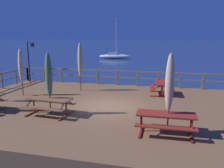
# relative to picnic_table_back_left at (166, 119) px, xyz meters

# --- Properties ---
(ground_plane) EXTENTS (600.00, 600.00, 0.00)m
(ground_plane) POSITION_rel_picnic_table_back_left_xyz_m (-2.96, 2.86, -1.26)
(ground_plane) COLOR navy
(wooden_deck) EXTENTS (16.71, 10.96, 0.70)m
(wooden_deck) POSITION_rel_picnic_table_back_left_xyz_m (-2.96, 2.86, -0.91)
(wooden_deck) COLOR brown
(wooden_deck) RESTS_ON ground
(railing_waterside_far) EXTENTS (16.51, 0.10, 1.09)m
(railing_waterside_far) POSITION_rel_picnic_table_back_left_xyz_m (-2.96, 8.18, 0.17)
(railing_waterside_far) COLOR brown
(railing_waterside_far) RESTS_ON wooden_deck
(picnic_table_back_left) EXTENTS (2.17, 1.44, 0.78)m
(picnic_table_back_left) POSITION_rel_picnic_table_back_left_xyz_m (0.00, 0.00, 0.00)
(picnic_table_back_left) COLOR maroon
(picnic_table_back_left) RESTS_ON wooden_deck
(picnic_table_back_right) EXTENTS (2.16, 1.54, 0.78)m
(picnic_table_back_right) POSITION_rel_picnic_table_back_left_xyz_m (-5.24, 0.93, -0.00)
(picnic_table_back_right) COLOR brown
(picnic_table_back_right) RESTS_ON wooden_deck
(picnic_table_mid_centre) EXTENTS (1.54, 1.73, 0.78)m
(picnic_table_mid_centre) POSITION_rel_picnic_table_back_left_xyz_m (-0.35, 6.03, -0.02)
(picnic_table_mid_centre) COLOR maroon
(picnic_table_mid_centre) RESTS_ON wooden_deck
(patio_umbrella_tall_back_left) EXTENTS (0.32, 0.32, 2.98)m
(patio_umbrella_tall_back_left) POSITION_rel_picnic_table_back_left_xyz_m (0.07, 0.07, 1.33)
(patio_umbrella_tall_back_left) COLOR #4C3828
(patio_umbrella_tall_back_left) RESTS_ON wooden_deck
(patio_umbrella_tall_mid_left) EXTENTS (0.32, 0.32, 2.86)m
(patio_umbrella_tall_mid_left) POSITION_rel_picnic_table_back_left_xyz_m (-5.24, 1.00, 1.25)
(patio_umbrella_tall_mid_left) COLOR #4C3828
(patio_umbrella_tall_mid_left) RESTS_ON wooden_deck
(patio_umbrella_tall_mid_right) EXTENTS (0.32, 0.32, 3.13)m
(patio_umbrella_tall_mid_right) POSITION_rel_picnic_table_back_left_xyz_m (-5.65, 5.89, 1.42)
(patio_umbrella_tall_mid_right) COLOR #4C3828
(patio_umbrella_tall_mid_right) RESTS_ON wooden_deck
(patio_umbrella_tall_back_right) EXTENTS (0.32, 0.32, 2.84)m
(patio_umbrella_tall_back_right) POSITION_rel_picnic_table_back_left_xyz_m (-8.63, 3.82, 1.24)
(patio_umbrella_tall_back_right) COLOR #4C3828
(patio_umbrella_tall_back_right) RESTS_ON wooden_deck
(lamp_post_hooked) EXTENTS (0.67, 0.32, 3.20)m
(lamp_post_hooked) POSITION_rel_picnic_table_back_left_xyz_m (-10.42, 7.57, 1.55)
(lamp_post_hooked) COLOR black
(lamp_post_hooked) RESTS_ON wooden_deck
(sailboat_distant) EXTENTS (6.18, 2.55, 7.72)m
(sailboat_distant) POSITION_rel_picnic_table_back_left_xyz_m (-10.36, 35.74, -0.75)
(sailboat_distant) COLOR silver
(sailboat_distant) RESTS_ON ground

